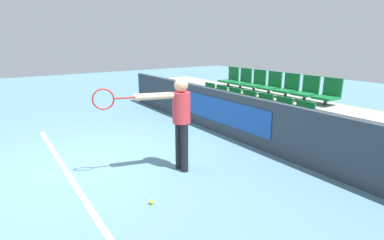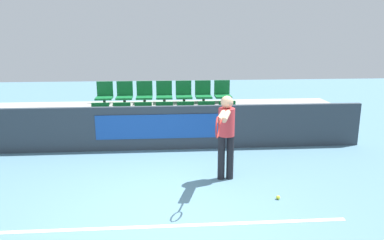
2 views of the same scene
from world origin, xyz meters
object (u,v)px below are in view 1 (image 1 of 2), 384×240
at_px(stadium_chair_0, 206,95).
at_px(stadium_chair_12, 307,90).
at_px(stadium_chair_11, 288,87).
at_px(tennis_player, 177,115).
at_px(stadium_chair_3, 245,104).
at_px(stadium_chair_13, 328,94).
at_px(stadium_chair_8, 243,80).
at_px(tennis_ball, 152,202).
at_px(stadium_chair_4, 261,108).
at_px(stadium_chair_2, 231,101).
at_px(stadium_chair_6, 301,118).
at_px(stadium_chair_9, 256,82).
at_px(stadium_chair_10, 271,85).
at_px(stadium_chair_1, 218,98).
at_px(stadium_chair_7, 230,78).
at_px(stadium_chair_5, 280,113).

distance_m(stadium_chair_0, stadium_chair_12, 2.75).
relative_size(stadium_chair_11, tennis_player, 0.36).
bearing_deg(stadium_chair_3, stadium_chair_13, 29.18).
relative_size(stadium_chair_8, tennis_ball, 8.48).
distance_m(stadium_chair_0, stadium_chair_4, 2.07).
relative_size(stadium_chair_0, tennis_player, 0.36).
bearing_deg(stadium_chair_13, stadium_chair_2, -157.27).
bearing_deg(stadium_chair_6, stadium_chair_9, 157.27).
distance_m(stadium_chair_6, tennis_player, 2.62).
bearing_deg(stadium_chair_13, stadium_chair_10, 180.00).
bearing_deg(tennis_ball, stadium_chair_12, 100.19).
xyz_separation_m(stadium_chair_1, stadium_chair_3, (1.03, 0.00, 0.00)).
height_order(stadium_chair_8, stadium_chair_11, same).
bearing_deg(stadium_chair_6, tennis_player, -100.65).
height_order(stadium_chair_2, stadium_chair_11, stadium_chair_11).
bearing_deg(stadium_chair_10, tennis_player, -72.68).
xyz_separation_m(stadium_chair_9, stadium_chair_11, (1.03, 0.00, 0.00)).
height_order(stadium_chair_6, tennis_ball, stadium_chair_6).
xyz_separation_m(stadium_chair_3, stadium_chair_7, (-1.55, 0.87, 0.40)).
bearing_deg(stadium_chair_9, stadium_chair_4, -39.96).
relative_size(stadium_chair_0, stadium_chair_13, 1.00).
bearing_deg(stadium_chair_6, stadium_chair_4, 180.00).
height_order(stadium_chair_8, stadium_chair_10, same).
xyz_separation_m(stadium_chair_12, stadium_chair_13, (0.52, 0.00, 0.00)).
relative_size(stadium_chair_12, tennis_ball, 8.48).
relative_size(stadium_chair_3, stadium_chair_4, 1.00).
distance_m(stadium_chair_6, stadium_chair_13, 0.95).
bearing_deg(stadium_chair_9, stadium_chair_8, 180.00).
xyz_separation_m(stadium_chair_2, stadium_chair_10, (0.52, 0.87, 0.40)).
height_order(stadium_chair_2, stadium_chair_9, stadium_chair_9).
bearing_deg(stadium_chair_9, stadium_chair_5, -29.18).
height_order(tennis_player, tennis_ball, tennis_player).
distance_m(stadium_chair_3, stadium_chair_4, 0.52).
distance_m(stadium_chair_12, tennis_ball, 4.46).
height_order(stadium_chair_4, stadium_chair_9, stadium_chair_9).
bearing_deg(stadium_chair_5, stadium_chair_3, 180.00).
relative_size(stadium_chair_5, stadium_chair_13, 1.00).
bearing_deg(stadium_chair_1, stadium_chair_2, 0.00).
height_order(stadium_chair_11, stadium_chair_12, same).
bearing_deg(stadium_chair_8, stadium_chair_3, -39.96).
bearing_deg(tennis_ball, stadium_chair_3, 117.84).
bearing_deg(tennis_ball, stadium_chair_0, 134.49).
distance_m(stadium_chair_7, tennis_ball, 5.52).
xyz_separation_m(stadium_chair_5, stadium_chair_11, (-0.52, 0.87, 0.40)).
height_order(stadium_chair_8, stadium_chair_9, same).
xyz_separation_m(stadium_chair_2, tennis_player, (1.58, -2.56, 0.31)).
bearing_deg(stadium_chair_12, stadium_chair_7, 180.00).
height_order(stadium_chair_4, tennis_player, tennis_player).
bearing_deg(stadium_chair_4, stadium_chair_10, 120.83).
xyz_separation_m(stadium_chair_0, stadium_chair_2, (1.03, 0.00, 0.00)).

